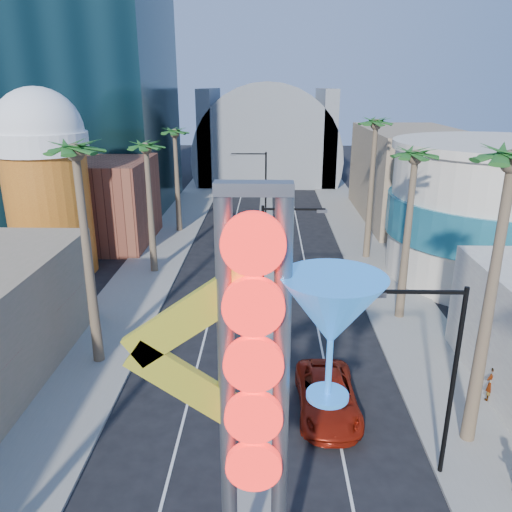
% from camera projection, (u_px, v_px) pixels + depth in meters
% --- Properties ---
extents(sidewalk_west, '(5.00, 100.00, 0.15)m').
position_uv_depth(sidewalk_west, '(161.00, 252.00, 45.66)').
color(sidewalk_west, gray).
rests_on(sidewalk_west, ground).
extents(sidewalk_east, '(5.00, 100.00, 0.15)m').
position_uv_depth(sidewalk_east, '(369.00, 254.00, 45.19)').
color(sidewalk_east, gray).
rests_on(sidewalk_east, ground).
extents(median, '(1.60, 84.00, 0.15)m').
position_uv_depth(median, '(265.00, 243.00, 48.26)').
color(median, gray).
rests_on(median, ground).
extents(brick_filler_west, '(10.00, 10.00, 8.00)m').
position_uv_depth(brick_filler_west, '(97.00, 202.00, 47.38)').
color(brick_filler_west, brown).
rests_on(brick_filler_west, ground).
extents(filler_east, '(10.00, 20.00, 10.00)m').
position_uv_depth(filler_east, '(409.00, 175.00, 55.70)').
color(filler_east, '#91805D').
rests_on(filler_east, ground).
extents(beer_mug, '(7.00, 7.00, 14.50)m').
position_uv_depth(beer_mug, '(45.00, 176.00, 38.59)').
color(beer_mug, '#B44E18').
rests_on(beer_mug, ground).
extents(turquoise_building, '(16.60, 16.60, 10.60)m').
position_uv_depth(turquoise_building, '(497.00, 212.00, 38.56)').
color(turquoise_building, beige).
rests_on(turquoise_building, ground).
extents(canopy, '(22.00, 16.00, 22.00)m').
position_uv_depth(canopy, '(267.00, 153.00, 79.00)').
color(canopy, slate).
rests_on(canopy, ground).
extents(neon_sign, '(6.53, 2.60, 12.55)m').
position_uv_depth(neon_sign, '(286.00, 385.00, 12.77)').
color(neon_sign, gray).
rests_on(neon_sign, ground).
extents(streetlight_0, '(3.79, 0.25, 8.00)m').
position_uv_depth(streetlight_0, '(272.00, 257.00, 29.67)').
color(streetlight_0, black).
rests_on(streetlight_0, ground).
extents(streetlight_1, '(3.79, 0.25, 8.00)m').
position_uv_depth(streetlight_1, '(261.00, 182.00, 52.37)').
color(streetlight_1, black).
rests_on(streetlight_1, ground).
extents(streetlight_2, '(3.45, 0.25, 8.00)m').
position_uv_depth(streetlight_2, '(442.00, 367.00, 18.19)').
color(streetlight_2, black).
rests_on(streetlight_2, ground).
extents(palm_1, '(2.40, 2.40, 12.70)m').
position_uv_depth(palm_1, '(77.00, 167.00, 24.19)').
color(palm_1, brown).
rests_on(palm_1, ground).
extents(palm_2, '(2.40, 2.40, 11.20)m').
position_uv_depth(palm_2, '(146.00, 155.00, 37.85)').
color(palm_2, brown).
rests_on(palm_2, ground).
extents(palm_3, '(2.40, 2.40, 11.20)m').
position_uv_depth(palm_3, '(175.00, 139.00, 49.19)').
color(palm_3, brown).
rests_on(palm_3, ground).
extents(palm_5, '(2.40, 2.40, 13.20)m').
position_uv_depth(palm_5, '(510.00, 182.00, 17.92)').
color(palm_5, brown).
rests_on(palm_5, ground).
extents(palm_6, '(2.40, 2.40, 11.70)m').
position_uv_depth(palm_6, '(414.00, 167.00, 29.70)').
color(palm_6, brown).
rests_on(palm_6, ground).
extents(palm_7, '(2.40, 2.40, 12.70)m').
position_uv_depth(palm_7, '(375.00, 133.00, 40.75)').
color(palm_7, brown).
rests_on(palm_7, ground).
extents(red_pickup, '(2.75, 5.91, 1.64)m').
position_uv_depth(red_pickup, '(327.00, 396.00, 23.27)').
color(red_pickup, '#9A1C0B').
rests_on(red_pickup, ground).
extents(pedestrian_a, '(0.77, 0.64, 1.82)m').
position_uv_depth(pedestrian_a, '(492.00, 384.00, 23.82)').
color(pedestrian_a, gray).
rests_on(pedestrian_a, sidewalk_east).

